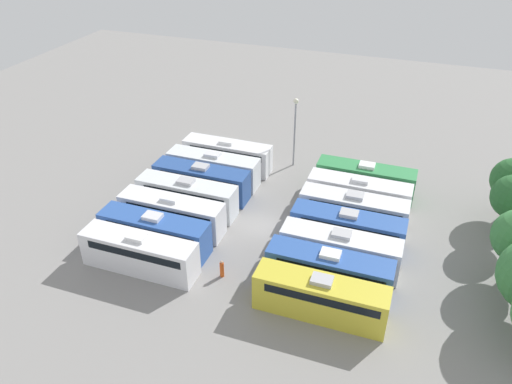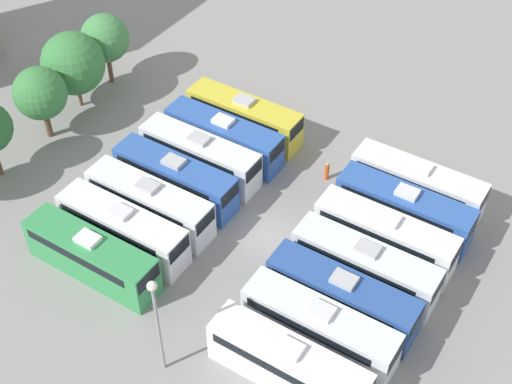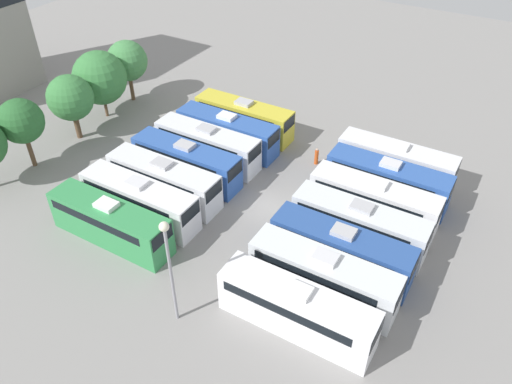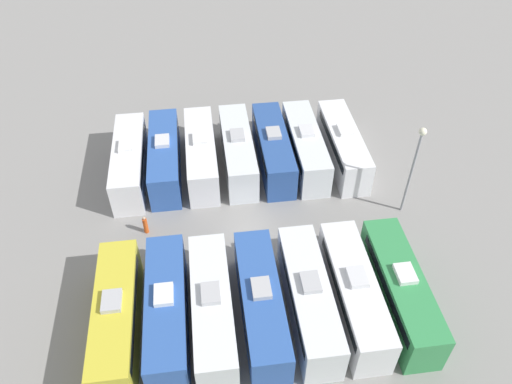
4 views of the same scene
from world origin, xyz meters
TOP-DOWN VIEW (x-y plane):
  - ground_plane at (0.00, 0.00)m, footprint 117.56×117.56m
  - bus_0 at (-9.54, -7.66)m, footprint 2.54×10.20m
  - bus_1 at (-6.16, -7.93)m, footprint 2.54×10.20m
  - bus_2 at (-3.25, -8.00)m, footprint 2.54×10.20m
  - bus_3 at (-0.08, -8.11)m, footprint 2.54×10.20m
  - bus_4 at (3.18, -8.09)m, footprint 2.54×10.20m
  - bus_5 at (6.37, -8.13)m, footprint 2.54×10.20m
  - bus_6 at (9.40, -7.88)m, footprint 2.54×10.20m
  - bus_7 at (-9.32, 8.15)m, footprint 2.54×10.20m
  - bus_8 at (-6.17, 8.01)m, footprint 2.54×10.20m
  - bus_9 at (-3.09, 8.02)m, footprint 2.54×10.20m
  - bus_10 at (0.09, 8.06)m, footprint 2.54×10.20m
  - bus_11 at (3.28, 8.03)m, footprint 2.54×10.20m
  - bus_12 at (6.20, 7.73)m, footprint 2.54×10.20m
  - bus_13 at (9.38, 7.79)m, footprint 2.54×10.20m
  - worker_person at (7.97, -0.97)m, footprint 0.36×0.36m
  - light_pole at (-12.85, -0.73)m, footprint 0.60×0.60m

SIDE VIEW (x-z plane):
  - ground_plane at x=0.00m, z-range 0.00..0.00m
  - worker_person at x=7.97m, z-range -0.06..1.61m
  - bus_0 at x=-9.54m, z-range -0.02..3.58m
  - bus_1 at x=-6.16m, z-range -0.02..3.58m
  - bus_2 at x=-3.25m, z-range -0.02..3.58m
  - bus_3 at x=-0.08m, z-range -0.02..3.58m
  - bus_4 at x=3.18m, z-range -0.02..3.58m
  - bus_5 at x=6.37m, z-range -0.02..3.58m
  - bus_6 at x=9.40m, z-range -0.02..3.58m
  - bus_7 at x=-9.32m, z-range -0.02..3.58m
  - bus_8 at x=-6.17m, z-range -0.02..3.58m
  - bus_9 at x=-3.09m, z-range -0.02..3.58m
  - bus_10 at x=0.09m, z-range -0.02..3.58m
  - bus_11 at x=3.28m, z-range -0.02..3.58m
  - bus_12 at x=6.20m, z-range -0.02..3.58m
  - bus_13 at x=9.38m, z-range -0.02..3.58m
  - light_pole at x=-12.85m, z-range 1.43..9.70m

